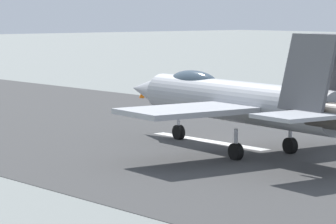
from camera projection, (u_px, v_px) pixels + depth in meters
name	position (u px, v px, depth m)	size (l,w,h in m)	color
ground_plane	(205.00, 141.00, 45.97)	(400.00, 400.00, 0.00)	gray
runway_strip	(205.00, 141.00, 45.96)	(240.00, 26.00, 0.02)	#3F3E3E
fighter_jet	(238.00, 100.00, 42.16)	(17.44, 13.26, 5.63)	#A4A6AC
crew_person	(228.00, 101.00, 57.95)	(0.44, 0.65, 1.70)	#1E2338
marker_cone_mid	(289.00, 111.00, 57.20)	(0.44, 0.44, 0.55)	orange
marker_cone_far	(142.00, 95.00, 68.65)	(0.44, 0.44, 0.55)	orange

